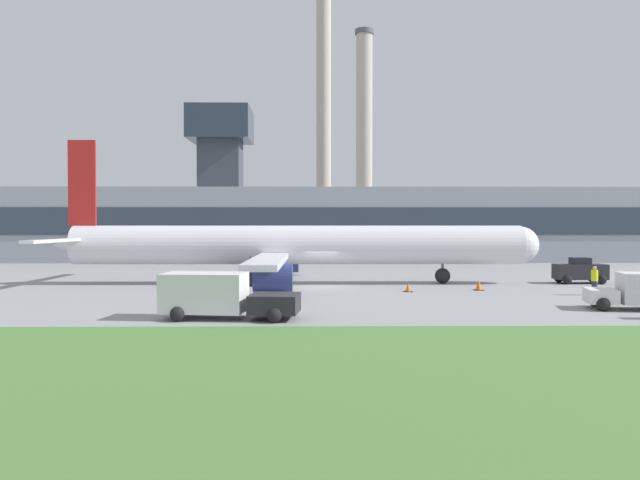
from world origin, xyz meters
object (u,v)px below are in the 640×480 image
Objects in this scene: pushback_tug at (580,272)px; fuel_truck at (220,296)px; baggage_truck at (635,292)px; ground_crew_person at (594,280)px; airplane at (291,246)px.

fuel_truck is (-24.70, -17.80, 0.20)m from pushback_tug.
pushback_tug is at bearing 76.49° from baggage_truck.
ground_crew_person is at bearing 23.64° from fuel_truck.
baggage_truck is at bearing -98.26° from ground_crew_person.
fuel_truck is at bearing -144.22° from pushback_tug.
airplane reaches higher than ground_crew_person.
baggage_truck is 6.85m from ground_crew_person.
airplane reaches higher than pushback_tug.
airplane reaches higher than fuel_truck.
baggage_truck is (18.41, -14.91, -1.88)m from airplane.
ground_crew_person is (0.98, 6.78, -0.01)m from baggage_truck.
pushback_tug is at bearing 72.27° from ground_crew_person.
airplane is at bearing 141.00° from baggage_truck.
airplane is 21.11m from ground_crew_person.
pushback_tug is at bearing 0.00° from airplane.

